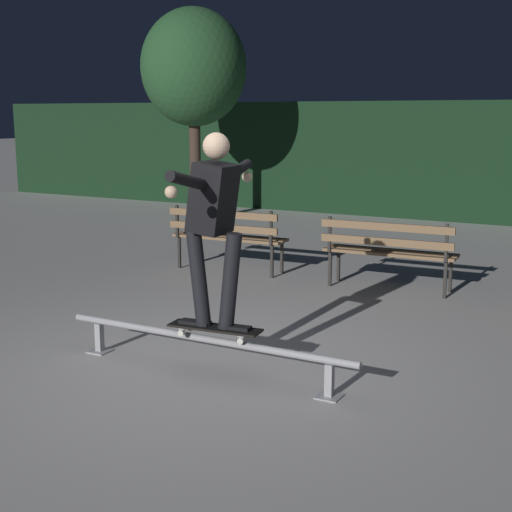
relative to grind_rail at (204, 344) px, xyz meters
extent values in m
plane|color=#ADAAA8|center=(0.00, 0.10, -0.25)|extent=(90.00, 90.00, 0.00)
cube|color=black|center=(0.00, 10.01, 0.93)|extent=(24.00, 1.20, 2.35)
cylinder|color=#9E9EA3|center=(0.00, 0.00, 0.04)|extent=(2.71, 0.06, 0.06)
cube|color=#9E9EA3|center=(-1.11, 0.00, -0.12)|extent=(0.06, 0.06, 0.26)
cube|color=#9E9EA3|center=(-1.11, 0.00, -0.24)|extent=(0.18, 0.18, 0.01)
cube|color=#9E9EA3|center=(1.11, 0.00, -0.12)|extent=(0.06, 0.06, 0.26)
cube|color=#9E9EA3|center=(1.11, 0.00, -0.24)|extent=(0.18, 0.18, 0.01)
cube|color=black|center=(0.10, 0.00, 0.15)|extent=(0.80, 0.27, 0.02)
cube|color=black|center=(0.10, 0.00, 0.16)|extent=(0.78, 0.26, 0.00)
cube|color=#9E9EA3|center=(0.37, 0.02, 0.13)|extent=(0.07, 0.17, 0.02)
cube|color=#9E9EA3|center=(-0.16, -0.02, 0.13)|extent=(0.07, 0.17, 0.02)
cylinder|color=beige|center=(0.38, -0.05, 0.10)|extent=(0.05, 0.03, 0.05)
cylinder|color=beige|center=(0.36, 0.10, 0.10)|extent=(0.05, 0.03, 0.05)
cylinder|color=beige|center=(-0.15, -0.10, 0.10)|extent=(0.05, 0.03, 0.05)
cylinder|color=beige|center=(-0.17, 0.05, 0.10)|extent=(0.05, 0.03, 0.05)
cube|color=black|center=(0.28, 0.02, 0.18)|extent=(0.27, 0.12, 0.03)
cube|color=black|center=(-0.07, -0.02, 0.18)|extent=(0.27, 0.12, 0.03)
cylinder|color=black|center=(0.24, 0.01, 0.55)|extent=(0.22, 0.14, 0.79)
cylinder|color=black|center=(-0.03, -0.01, 0.55)|extent=(0.22, 0.14, 0.79)
cube|color=black|center=(0.10, 0.00, 1.21)|extent=(0.37, 0.39, 0.57)
cylinder|color=black|center=(0.14, -0.38, 1.37)|extent=(0.14, 0.61, 0.21)
cylinder|color=black|center=(0.07, 0.38, 1.37)|extent=(0.14, 0.61, 0.21)
sphere|color=beige|center=(0.17, -0.66, 1.32)|extent=(0.09, 0.09, 0.09)
sphere|color=beige|center=(0.04, 0.66, 1.32)|extent=(0.09, 0.09, 0.09)
sphere|color=beige|center=(0.13, 0.00, 1.61)|extent=(0.21, 0.21, 0.21)
cube|color=#282623|center=(-1.12, 3.70, -0.03)|extent=(0.04, 0.04, 0.44)
cube|color=#282623|center=(-1.10, 3.38, -0.03)|extent=(0.04, 0.04, 0.44)
cube|color=#282623|center=(-1.10, 3.34, 0.41)|extent=(0.04, 0.04, 0.44)
cube|color=#282623|center=(-2.52, 3.63, -0.03)|extent=(0.04, 0.04, 0.44)
cube|color=#282623|center=(-2.51, 3.31, -0.03)|extent=(0.04, 0.04, 0.44)
cube|color=#282623|center=(-2.51, 3.27, 0.41)|extent=(0.04, 0.04, 0.44)
cube|color=brown|center=(-1.82, 3.64, 0.21)|extent=(1.60, 0.16, 0.04)
cube|color=brown|center=(-1.81, 3.50, 0.21)|extent=(1.60, 0.16, 0.04)
cube|color=brown|center=(-1.81, 3.36, 0.21)|extent=(1.60, 0.16, 0.04)
cube|color=brown|center=(-1.80, 3.29, 0.37)|extent=(1.60, 0.11, 0.09)
cube|color=brown|center=(-1.80, 3.29, 0.55)|extent=(1.60, 0.11, 0.09)
cube|color=#282623|center=(1.13, 3.70, -0.03)|extent=(0.04, 0.04, 0.44)
cube|color=#282623|center=(1.14, 3.38, -0.03)|extent=(0.04, 0.04, 0.44)
cube|color=#282623|center=(1.15, 3.34, 0.41)|extent=(0.04, 0.04, 0.44)
cube|color=#282623|center=(-0.28, 3.63, -0.03)|extent=(0.04, 0.04, 0.44)
cube|color=#282623|center=(-0.26, 3.31, -0.03)|extent=(0.04, 0.04, 0.44)
cube|color=#282623|center=(-0.26, 3.27, 0.41)|extent=(0.04, 0.04, 0.44)
cube|color=brown|center=(0.43, 3.64, 0.21)|extent=(1.60, 0.16, 0.04)
cube|color=brown|center=(0.43, 3.50, 0.21)|extent=(1.60, 0.16, 0.04)
cube|color=brown|center=(0.44, 3.36, 0.21)|extent=(1.60, 0.16, 0.04)
cube|color=brown|center=(0.44, 3.29, 0.37)|extent=(1.60, 0.11, 0.09)
cube|color=brown|center=(0.44, 3.29, 0.55)|extent=(1.60, 0.11, 0.09)
cylinder|color=#3D2D23|center=(-4.73, 7.15, 0.81)|extent=(0.22, 0.22, 2.11)
ellipsoid|color=#234C28|center=(-4.73, 7.15, 2.72)|extent=(2.03, 2.03, 2.23)
camera|label=1|loc=(3.06, -4.76, 1.86)|focal=50.44mm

